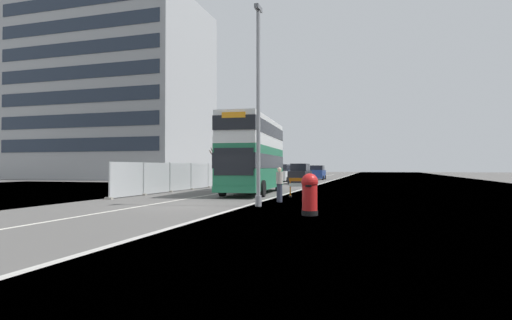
# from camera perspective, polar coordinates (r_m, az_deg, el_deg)

# --- Properties ---
(ground) EXTENTS (140.00, 280.00, 0.10)m
(ground) POSITION_cam_1_polar(r_m,az_deg,el_deg) (18.83, -8.74, -6.55)
(ground) COLOR #565451
(double_decker_bus) EXTENTS (3.32, 10.62, 5.01)m
(double_decker_bus) POSITION_cam_1_polar(r_m,az_deg,el_deg) (27.51, -0.33, 0.84)
(double_decker_bus) COLOR #1E6B47
(double_decker_bus) RESTS_ON ground
(lamppost_foreground) EXTENTS (0.29, 0.70, 9.11)m
(lamppost_foreground) POSITION_cam_1_polar(r_m,az_deg,el_deg) (18.48, 0.33, 6.89)
(lamppost_foreground) COLOR gray
(lamppost_foreground) RESTS_ON ground
(red_pillar_postbox) EXTENTS (0.62, 0.62, 1.54)m
(red_pillar_postbox) POSITION_cam_1_polar(r_m,az_deg,el_deg) (15.09, 7.56, -4.53)
(red_pillar_postbox) COLOR black
(red_pillar_postbox) RESTS_ON ground
(roadworks_barrier) EXTENTS (1.61, 0.63, 1.13)m
(roadworks_barrier) POSITION_cam_1_polar(r_m,az_deg,el_deg) (24.28, 6.51, -3.53)
(roadworks_barrier) COLOR orange
(roadworks_barrier) RESTS_ON ground
(construction_site_fence) EXTENTS (0.44, 20.60, 2.12)m
(construction_site_fence) POSITION_cam_1_polar(r_m,az_deg,el_deg) (32.47, -9.16, -2.34)
(construction_site_fence) COLOR #A8AAAD
(construction_site_fence) RESTS_ON ground
(car_oncoming_near) EXTENTS (2.00, 4.53, 2.16)m
(car_oncoming_near) POSITION_cam_1_polar(r_m,az_deg,el_deg) (43.53, 6.23, -2.03)
(car_oncoming_near) COLOR black
(car_oncoming_near) RESTS_ON ground
(car_receding_mid) EXTENTS (1.92, 4.37, 2.14)m
(car_receding_mid) POSITION_cam_1_polar(r_m,az_deg,el_deg) (50.73, 3.73, -1.91)
(car_receding_mid) COLOR silver
(car_receding_mid) RESTS_ON ground
(car_receding_far) EXTENTS (2.09, 4.03, 2.03)m
(car_receding_far) POSITION_cam_1_polar(r_m,az_deg,el_deg) (58.36, 8.62, -1.81)
(car_receding_far) COLOR navy
(car_receding_far) RESTS_ON ground
(car_far_side) EXTENTS (2.04, 3.97, 2.07)m
(car_far_side) POSITION_cam_1_polar(r_m,az_deg,el_deg) (66.98, 6.88, -1.70)
(car_far_side) COLOR black
(car_far_side) RESTS_ON ground
(bare_tree_far_verge_near) EXTENTS (2.87, 2.85, 4.06)m
(bare_tree_far_verge_near) POSITION_cam_1_polar(r_m,az_deg,el_deg) (59.48, -2.94, -0.66)
(bare_tree_far_verge_near) COLOR #4C3D2D
(bare_tree_far_verge_near) RESTS_ON ground
(bare_tree_far_verge_mid) EXTENTS (1.79, 3.06, 4.61)m
(bare_tree_far_verge_mid) POSITION_cam_1_polar(r_m,az_deg,el_deg) (59.37, -5.72, -0.59)
(bare_tree_far_verge_mid) COLOR #4C3D2D
(bare_tree_far_verge_mid) RESTS_ON ground
(pedestrian_at_kerb) EXTENTS (0.34, 0.34, 1.76)m
(pedestrian_at_kerb) POSITION_cam_1_polar(r_m,az_deg,el_deg) (20.69, 3.32, -3.46)
(pedestrian_at_kerb) COLOR #2D3342
(pedestrian_at_kerb) RESTS_ON ground
(backdrop_office_block) EXTENTS (27.84, 17.46, 26.82)m
(backdrop_office_block) POSITION_cam_1_polar(r_m,az_deg,el_deg) (69.10, -19.26, 8.73)
(backdrop_office_block) COLOR #9EA0A3
(backdrop_office_block) RESTS_ON ground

